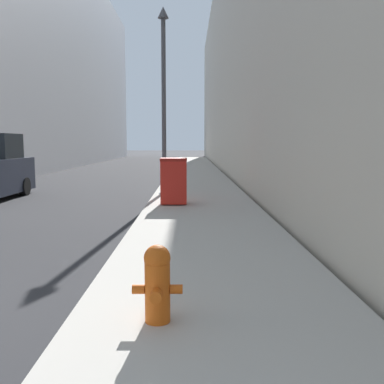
% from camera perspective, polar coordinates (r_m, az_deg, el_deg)
% --- Properties ---
extents(sidewalk_right, '(3.11, 60.00, 0.15)m').
position_cam_1_polar(sidewalk_right, '(21.32, 0.62, 1.76)').
color(sidewalk_right, '#B7B2A8').
rests_on(sidewalk_right, ground).
extents(building_right_stone, '(12.00, 60.00, 14.44)m').
position_cam_1_polar(building_right_stone, '(30.78, 15.40, 16.37)').
color(building_right_stone, beige).
rests_on(building_right_stone, ground).
extents(fire_hydrant, '(0.49, 0.37, 0.76)m').
position_cam_1_polar(fire_hydrant, '(4.21, -4.64, -11.82)').
color(fire_hydrant, '#D15614').
rests_on(fire_hydrant, sidewalk_right).
extents(trash_bin, '(0.74, 0.71, 1.30)m').
position_cam_1_polar(trash_bin, '(12.01, -2.44, 1.53)').
color(trash_bin, red).
rests_on(trash_bin, sidewalk_right).
extents(lamppost, '(0.37, 0.37, 6.21)m').
position_cam_1_polar(lamppost, '(14.90, -3.79, 13.23)').
color(lamppost, '#4C4C51').
rests_on(lamppost, sidewalk_right).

